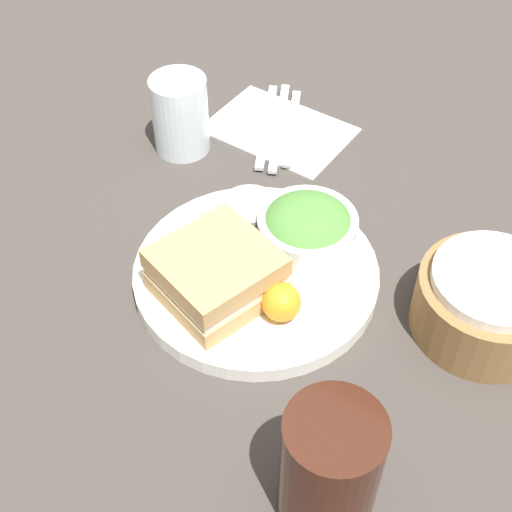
{
  "coord_description": "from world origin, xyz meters",
  "views": [
    {
      "loc": [
        0.44,
        0.3,
        0.61
      ],
      "look_at": [
        0.0,
        0.0,
        0.04
      ],
      "focal_mm": 50.0,
      "sensor_mm": 36.0,
      "label": 1
    }
  ],
  "objects_px": {
    "sandwich": "(216,274)",
    "dressing_cup": "(250,213)",
    "knife": "(279,126)",
    "bread_basket": "(487,302)",
    "spoon": "(292,127)",
    "salad_bowl": "(307,229)",
    "drink_glass": "(330,470)",
    "water_glass": "(180,115)",
    "fork": "(267,125)",
    "plate": "(256,274)"
  },
  "relations": [
    {
      "from": "salad_bowl",
      "to": "fork",
      "type": "xyz_separation_m",
      "value": [
        -0.18,
        -0.18,
        -0.04
      ]
    },
    {
      "from": "knife",
      "to": "bread_basket",
      "type": "bearing_deg",
      "value": -142.41
    },
    {
      "from": "dressing_cup",
      "to": "drink_glass",
      "type": "distance_m",
      "value": 0.35
    },
    {
      "from": "knife",
      "to": "spoon",
      "type": "xyz_separation_m",
      "value": [
        -0.01,
        0.02,
        0.0
      ]
    },
    {
      "from": "dressing_cup",
      "to": "fork",
      "type": "distance_m",
      "value": 0.21
    },
    {
      "from": "knife",
      "to": "water_glass",
      "type": "height_order",
      "value": "water_glass"
    },
    {
      "from": "drink_glass",
      "to": "water_glass",
      "type": "distance_m",
      "value": 0.54
    },
    {
      "from": "dressing_cup",
      "to": "water_glass",
      "type": "distance_m",
      "value": 0.2
    },
    {
      "from": "plate",
      "to": "knife",
      "type": "height_order",
      "value": "plate"
    },
    {
      "from": "knife",
      "to": "spoon",
      "type": "bearing_deg",
      "value": -90.0
    },
    {
      "from": "fork",
      "to": "water_glass",
      "type": "height_order",
      "value": "water_glass"
    },
    {
      "from": "sandwich",
      "to": "spoon",
      "type": "xyz_separation_m",
      "value": [
        -0.31,
        -0.1,
        -0.04
      ]
    },
    {
      "from": "knife",
      "to": "spoon",
      "type": "relative_size",
      "value": 1.17
    },
    {
      "from": "sandwich",
      "to": "knife",
      "type": "distance_m",
      "value": 0.33
    },
    {
      "from": "bread_basket",
      "to": "water_glass",
      "type": "height_order",
      "value": "water_glass"
    },
    {
      "from": "spoon",
      "to": "drink_glass",
      "type": "bearing_deg",
      "value": -172.37
    },
    {
      "from": "salad_bowl",
      "to": "drink_glass",
      "type": "distance_m",
      "value": 0.3
    },
    {
      "from": "salad_bowl",
      "to": "dressing_cup",
      "type": "bearing_deg",
      "value": -85.01
    },
    {
      "from": "sandwich",
      "to": "fork",
      "type": "bearing_deg",
      "value": -155.68
    },
    {
      "from": "sandwich",
      "to": "dressing_cup",
      "type": "bearing_deg",
      "value": -163.59
    },
    {
      "from": "knife",
      "to": "water_glass",
      "type": "bearing_deg",
      "value": 112.43
    },
    {
      "from": "bread_basket",
      "to": "dressing_cup",
      "type": "bearing_deg",
      "value": -84.56
    },
    {
      "from": "drink_glass",
      "to": "fork",
      "type": "relative_size",
      "value": 0.72
    },
    {
      "from": "sandwich",
      "to": "bread_basket",
      "type": "distance_m",
      "value": 0.29
    },
    {
      "from": "salad_bowl",
      "to": "knife",
      "type": "height_order",
      "value": "salad_bowl"
    },
    {
      "from": "dressing_cup",
      "to": "bread_basket",
      "type": "xyz_separation_m",
      "value": [
        -0.03,
        0.28,
        0.0
      ]
    },
    {
      "from": "plate",
      "to": "knife",
      "type": "bearing_deg",
      "value": -152.12
    },
    {
      "from": "plate",
      "to": "water_glass",
      "type": "height_order",
      "value": "water_glass"
    },
    {
      "from": "plate",
      "to": "water_glass",
      "type": "bearing_deg",
      "value": -123.1
    },
    {
      "from": "water_glass",
      "to": "fork",
      "type": "bearing_deg",
      "value": 143.54
    },
    {
      "from": "sandwich",
      "to": "salad_bowl",
      "type": "bearing_deg",
      "value": 159.42
    },
    {
      "from": "salad_bowl",
      "to": "water_glass",
      "type": "relative_size",
      "value": 1.07
    },
    {
      "from": "bread_basket",
      "to": "spoon",
      "type": "relative_size",
      "value": 0.87
    },
    {
      "from": "dressing_cup",
      "to": "drink_glass",
      "type": "relative_size",
      "value": 0.48
    },
    {
      "from": "fork",
      "to": "spoon",
      "type": "distance_m",
      "value": 0.04
    },
    {
      "from": "salad_bowl",
      "to": "spoon",
      "type": "xyz_separation_m",
      "value": [
        -0.2,
        -0.14,
        -0.04
      ]
    },
    {
      "from": "dressing_cup",
      "to": "water_glass",
      "type": "bearing_deg",
      "value": -116.96
    },
    {
      "from": "drink_glass",
      "to": "bread_basket",
      "type": "xyz_separation_m",
      "value": [
        -0.27,
        0.03,
        -0.03
      ]
    },
    {
      "from": "plate",
      "to": "sandwich",
      "type": "relative_size",
      "value": 1.96
    },
    {
      "from": "dressing_cup",
      "to": "water_glass",
      "type": "xyz_separation_m",
      "value": [
        -0.09,
        -0.17,
        0.02
      ]
    },
    {
      "from": "plate",
      "to": "knife",
      "type": "relative_size",
      "value": 1.37
    },
    {
      "from": "fork",
      "to": "dressing_cup",
      "type": "bearing_deg",
      "value": -179.38
    },
    {
      "from": "fork",
      "to": "drink_glass",
      "type": "bearing_deg",
      "value": -168.67
    },
    {
      "from": "fork",
      "to": "water_glass",
      "type": "xyz_separation_m",
      "value": [
        0.1,
        -0.07,
        0.05
      ]
    },
    {
      "from": "plate",
      "to": "dressing_cup",
      "type": "height_order",
      "value": "dressing_cup"
    },
    {
      "from": "plate",
      "to": "spoon",
      "type": "distance_m",
      "value": 0.28
    },
    {
      "from": "fork",
      "to": "knife",
      "type": "relative_size",
      "value": 0.95
    },
    {
      "from": "sandwich",
      "to": "plate",
      "type": "bearing_deg",
      "value": 163.49
    },
    {
      "from": "dressing_cup",
      "to": "fork",
      "type": "xyz_separation_m",
      "value": [
        -0.19,
        -0.1,
        -0.03
      ]
    },
    {
      "from": "sandwich",
      "to": "knife",
      "type": "height_order",
      "value": "sandwich"
    }
  ]
}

